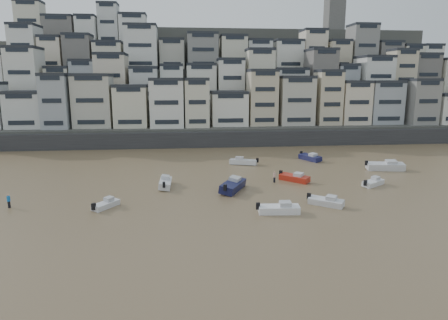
{
  "coord_description": "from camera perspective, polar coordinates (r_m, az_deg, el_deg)",
  "views": [
    {
      "loc": [
        -0.22,
        -25.45,
        15.41
      ],
      "look_at": [
        5.66,
        30.0,
        4.0
      ],
      "focal_mm": 32.0,
      "sensor_mm": 36.0,
      "label": 1
    }
  ],
  "objects": [
    {
      "name": "ground",
      "position": [
        29.75,
        -5.04,
        -19.67
      ],
      "size": [
        400.0,
        400.0,
        0.0
      ],
      "primitive_type": "plane",
      "color": "olive",
      "rests_on": "ground"
    },
    {
      "name": "boat_a",
      "position": [
        47.08,
        7.87,
        -6.74
      ],
      "size": [
        5.33,
        2.07,
        1.42
      ],
      "primitive_type": null,
      "rotation": [
        0.0,
        0.0,
        -0.07
      ],
      "color": "white",
      "rests_on": "ground"
    },
    {
      "name": "person_blue",
      "position": [
        55.13,
        -28.4,
        -5.16
      ],
      "size": [
        0.44,
        0.44,
        1.74
      ],
      "primitive_type": null,
      "color": "blue",
      "rests_on": "ground"
    },
    {
      "name": "person_pink",
      "position": [
        60.65,
        7.22,
        -2.4
      ],
      "size": [
        0.44,
        0.44,
        1.74
      ],
      "primitive_type": null,
      "color": "tan",
      "rests_on": "ground"
    },
    {
      "name": "boat_i",
      "position": [
        78.13,
        12.2,
        0.48
      ],
      "size": [
        3.88,
        5.7,
        1.49
      ],
      "primitive_type": null,
      "rotation": [
        0.0,
        0.0,
        -1.14
      ],
      "color": "#151642",
      "rests_on": "ground"
    },
    {
      "name": "harbor_wall",
      "position": [
        92.05,
        0.39,
        3.03
      ],
      "size": [
        140.0,
        3.0,
        3.5
      ],
      "primitive_type": "cube",
      "color": "#38383A",
      "rests_on": "ground"
    },
    {
      "name": "boat_h",
      "position": [
        72.76,
        2.79,
        -0.08
      ],
      "size": [
        5.72,
        3.49,
        1.48
      ],
      "primitive_type": null,
      "rotation": [
        0.0,
        0.0,
        2.8
      ],
      "color": "silver",
      "rests_on": "ground"
    },
    {
      "name": "boat_f",
      "position": [
        58.4,
        -8.4,
        -3.09
      ],
      "size": [
        1.97,
        5.61,
        1.52
      ],
      "primitive_type": null,
      "rotation": [
        0.0,
        0.0,
        1.54
      ],
      "color": "silver",
      "rests_on": "ground"
    },
    {
      "name": "boat_d",
      "position": [
        62.29,
        20.54,
        -2.93
      ],
      "size": [
        4.57,
        3.76,
        1.23
      ],
      "primitive_type": null,
      "rotation": [
        0.0,
        0.0,
        0.6
      ],
      "color": "silver",
      "rests_on": "ground"
    },
    {
      "name": "boat_c",
      "position": [
        55.88,
        1.28,
        -3.47
      ],
      "size": [
        4.95,
        7.03,
        1.84
      ],
      "primitive_type": null,
      "rotation": [
        0.0,
        0.0,
        1.11
      ],
      "color": "#13163D",
      "rests_on": "ground"
    },
    {
      "name": "boat_e",
      "position": [
        61.84,
        10.03,
        -2.37
      ],
      "size": [
        4.79,
        4.91,
        1.41
      ],
      "primitive_type": null,
      "rotation": [
        0.0,
        0.0,
        -0.81
      ],
      "color": "#AC2315",
      "rests_on": "ground"
    },
    {
      "name": "boat_g",
      "position": [
        73.61,
        22.06,
        -0.64
      ],
      "size": [
        7.08,
        3.3,
        1.86
      ],
      "primitive_type": null,
      "rotation": [
        0.0,
        0.0,
        -0.16
      ],
      "color": "silver",
      "rests_on": "ground"
    },
    {
      "name": "boat_j",
      "position": [
        50.69,
        -16.54,
        -5.97
      ],
      "size": [
        3.42,
        4.13,
        1.11
      ],
      "primitive_type": null,
      "rotation": [
        0.0,
        0.0,
        0.97
      ],
      "color": "silver",
      "rests_on": "ground"
    },
    {
      "name": "hillside",
      "position": [
        131.17,
        0.51,
        10.51
      ],
      "size": [
        141.04,
        66.0,
        50.0
      ],
      "color": "#4C4C47",
      "rests_on": "ground"
    },
    {
      "name": "boat_b",
      "position": [
        51.0,
        14.38,
        -5.64
      ],
      "size": [
        4.64,
        4.12,
        1.28
      ],
      "primitive_type": null,
      "rotation": [
        0.0,
        0.0,
        -0.67
      ],
      "color": "silver",
      "rests_on": "ground"
    }
  ]
}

